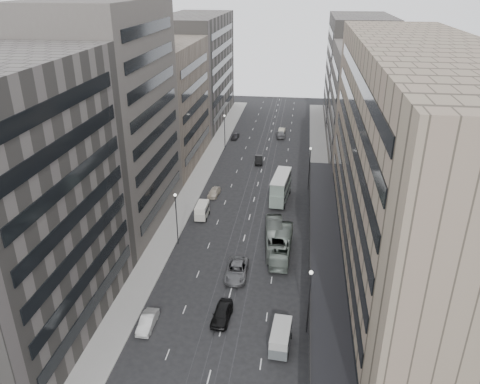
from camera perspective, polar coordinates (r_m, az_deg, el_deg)
The scene contains 29 objects.
ground at distance 60.19m, azimuth -1.34°, elevation -12.77°, with size 220.00×220.00×0.00m, color black.
sidewalk_right at distance 92.29m, azimuth 9.73°, elevation 0.98°, with size 4.00×125.00×0.15m, color gray.
sidewalk_left at distance 94.30m, azimuth -4.98°, elevation 1.78°, with size 4.00×125.00×0.15m, color gray.
department_store at distance 60.80m, azimuth 20.19°, elevation 2.24°, with size 19.20×60.00×30.00m.
building_right_mid at distance 103.07m, azimuth 15.41°, elevation 9.98°, with size 15.00×28.00×24.00m, color #544D48.
building_right_far at distance 131.83m, azimuth 14.04°, elevation 14.08°, with size 15.00×32.00×28.00m, color #5C5853.
building_left_a at distance 53.47m, azimuth -26.40°, elevation -1.89°, with size 15.00×28.00×30.00m, color #5C5853.
building_left_b at distance 74.97m, azimuth -15.74°, elevation 8.60°, with size 15.00×26.00×34.00m, color #544D48.
building_left_c at distance 100.60m, azimuth -9.57°, elevation 10.47°, with size 15.00×28.00×25.00m, color #74675A.
building_left_d at distance 131.48m, azimuth -5.41°, elevation 14.66°, with size 15.00×38.00×28.00m, color #5C5853.
lamp_right_near at distance 52.58m, azimuth 8.46°, elevation -12.28°, with size 0.44×0.44×8.32m.
lamp_right_far at distance 87.97m, azimuth 8.50°, elevation 3.48°, with size 0.44×0.44×8.32m.
lamp_left_near at distance 69.22m, azimuth -7.78°, elevation -2.54°, with size 0.44×0.44×8.32m.
lamp_left_far at distance 108.30m, azimuth -1.89°, elevation 7.80°, with size 0.44×0.44×8.32m.
bus_near at distance 67.94m, azimuth 5.10°, elevation -6.52°, with size 2.55×10.91×3.04m, color gray.
bus_far at distance 69.72m, azimuth 4.26°, elevation -5.59°, with size 2.58×11.05×3.08m, color gray.
double_decker at distance 83.58m, azimuth 4.98°, elevation 0.61°, with size 3.54×9.20×4.92m.
vw_microbus at distance 52.81m, azimuth 4.97°, elevation -17.19°, with size 2.44×4.86×2.55m.
panel_van at distance 78.02m, azimuth -4.65°, elevation -2.23°, with size 2.02×4.04×2.54m.
sedan_0 at distance 56.53m, azimuth -2.22°, elevation -14.57°, with size 1.98×4.93×1.68m, color black.
sedan_1 at distance 56.54m, azimuth -11.21°, elevation -15.26°, with size 1.54×4.41×1.45m, color #BABAB6.
sedan_2 at distance 63.58m, azimuth -0.42°, elevation -9.52°, with size 2.84×6.16×1.71m, color #5C5C5F.
sedan_4 at distance 85.97m, azimuth -3.20°, elevation -0.03°, with size 1.72×4.27×1.45m, color beige.
sedan_5 at distance 101.47m, azimuth 2.29°, elevation 3.96°, with size 1.59×4.57×1.50m, color black.
sedan_6 at distance 94.30m, azimuth 5.33°, elevation 2.21°, with size 2.47×5.35×1.49m, color silver.
sedan_7 at distance 119.05m, azimuth 4.97°, elevation 7.04°, with size 2.08×5.12×1.48m, color slate.
sedan_8 at distance 117.40m, azimuth -0.60°, elevation 6.84°, with size 1.59×3.95×1.35m, color #27272A.
sedan_9 at distance 122.32m, azimuth 5.14°, elevation 7.50°, with size 1.53×4.38×1.44m, color #BFB89E.
pedestrian at distance 54.00m, azimuth 8.72°, elevation -16.95°, with size 0.60×0.39×1.63m, color black.
Camera 1 is at (7.83, -47.17, 36.56)m, focal length 35.00 mm.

